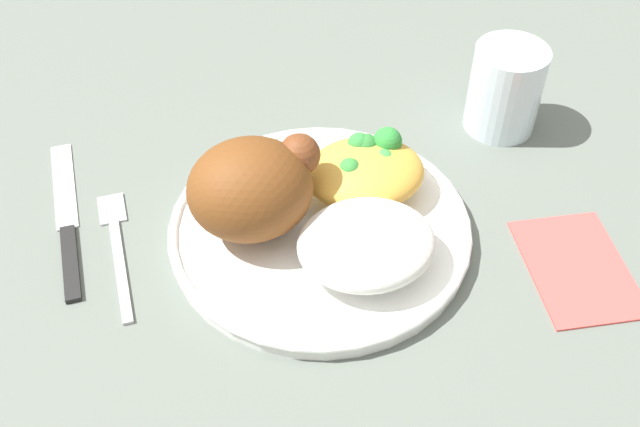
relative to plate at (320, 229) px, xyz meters
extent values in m
plane|color=#5E665E|center=(0.00, 0.00, -0.01)|extent=(2.00, 2.00, 0.00)
cylinder|color=white|center=(0.00, 0.00, 0.00)|extent=(0.24, 0.24, 0.01)
torus|color=white|center=(0.00, 0.00, 0.00)|extent=(0.25, 0.25, 0.01)
ellipsoid|color=brown|center=(-0.05, 0.01, 0.05)|extent=(0.10, 0.09, 0.08)
sphere|color=brown|center=(-0.01, 0.02, 0.06)|extent=(0.03, 0.03, 0.03)
ellipsoid|color=white|center=(0.02, -0.05, 0.03)|extent=(0.11, 0.09, 0.04)
ellipsoid|color=gold|center=(0.05, 0.03, 0.03)|extent=(0.10, 0.08, 0.04)
sphere|color=#33893C|center=(0.05, 0.05, 0.04)|extent=(0.02, 0.02, 0.02)
sphere|color=#2F8D37|center=(0.07, 0.05, 0.04)|extent=(0.02, 0.02, 0.02)
sphere|color=#378C39|center=(0.03, 0.02, 0.04)|extent=(0.02, 0.02, 0.02)
sphere|color=#317E35|center=(0.05, 0.05, 0.04)|extent=(0.02, 0.02, 0.02)
sphere|color=#276B2F|center=(0.07, 0.04, 0.03)|extent=(0.03, 0.03, 0.03)
sphere|color=green|center=(0.06, 0.03, 0.03)|extent=(0.02, 0.02, 0.02)
cube|color=#B2B2B7|center=(-0.16, 0.00, -0.01)|extent=(0.01, 0.11, 0.01)
cube|color=#B2B2B7|center=(-0.17, 0.07, -0.01)|extent=(0.02, 0.04, 0.00)
cube|color=black|center=(-0.20, 0.02, 0.00)|extent=(0.02, 0.08, 0.01)
cube|color=silver|center=(-0.21, 0.11, -0.01)|extent=(0.02, 0.11, 0.00)
cylinder|color=silver|center=(0.20, 0.10, 0.03)|extent=(0.07, 0.07, 0.08)
cube|color=#DB4C47|center=(0.19, -0.08, -0.01)|extent=(0.09, 0.12, 0.00)
camera|label=1|loc=(-0.10, -0.41, 0.45)|focal=42.25mm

